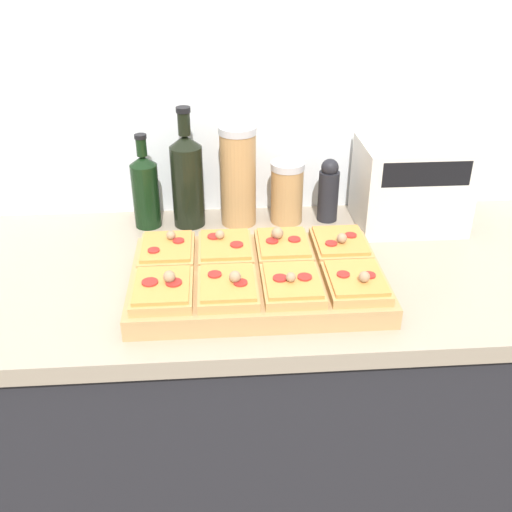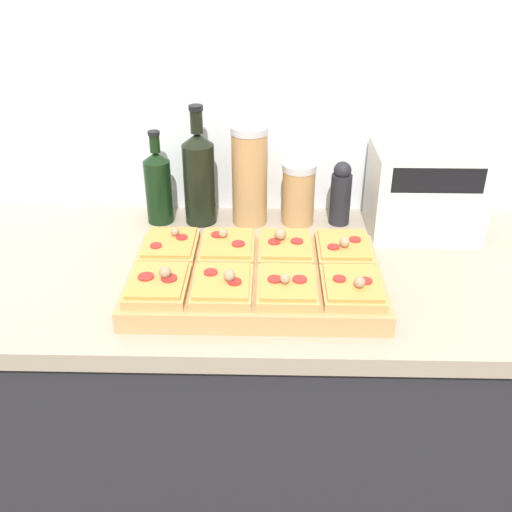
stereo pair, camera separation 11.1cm
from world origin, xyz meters
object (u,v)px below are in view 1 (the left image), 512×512
(cutting_board, at_px, (257,280))
(toaster_oven, at_px, (411,185))
(grain_jar_tall, at_px, (238,176))
(grain_jar_short, at_px, (287,192))
(wine_bottle, at_px, (187,179))
(pepper_mill, at_px, (328,191))
(olive_oil_bottle, at_px, (146,190))

(cutting_board, height_order, toaster_oven, toaster_oven)
(grain_jar_tall, xyz_separation_m, toaster_oven, (0.44, -0.04, -0.02))
(grain_jar_short, bearing_deg, grain_jar_tall, 180.00)
(wine_bottle, relative_size, pepper_mill, 1.83)
(toaster_oven, bearing_deg, grain_jar_short, 172.70)
(wine_bottle, distance_m, grain_jar_short, 0.26)
(grain_jar_tall, relative_size, pepper_mill, 1.53)
(grain_jar_tall, height_order, grain_jar_short, grain_jar_tall)
(grain_jar_tall, bearing_deg, cutting_board, -85.91)
(grain_jar_tall, bearing_deg, wine_bottle, -180.00)
(wine_bottle, xyz_separation_m, grain_jar_short, (0.26, 0.00, -0.05))
(cutting_board, height_order, pepper_mill, pepper_mill)
(olive_oil_bottle, distance_m, grain_jar_tall, 0.24)
(grain_jar_tall, bearing_deg, olive_oil_bottle, 180.00)
(toaster_oven, bearing_deg, wine_bottle, 175.97)
(grain_jar_tall, bearing_deg, toaster_oven, -5.21)
(wine_bottle, height_order, grain_jar_short, wine_bottle)
(grain_jar_short, relative_size, toaster_oven, 0.56)
(cutting_board, height_order, grain_jar_short, grain_jar_short)
(grain_jar_short, bearing_deg, wine_bottle, -180.00)
(cutting_board, distance_m, pepper_mill, 0.40)
(olive_oil_bottle, bearing_deg, pepper_mill, -0.00)
(grain_jar_short, xyz_separation_m, pepper_mill, (0.11, 0.00, 0.00))
(cutting_board, distance_m, grain_jar_tall, 0.35)
(cutting_board, relative_size, grain_jar_short, 3.29)
(olive_oil_bottle, relative_size, grain_jar_short, 1.50)
(wine_bottle, relative_size, grain_jar_short, 1.90)
(olive_oil_bottle, distance_m, grain_jar_short, 0.37)
(olive_oil_bottle, xyz_separation_m, toaster_oven, (0.68, -0.04, 0.01))
(wine_bottle, height_order, pepper_mill, wine_bottle)
(olive_oil_bottle, bearing_deg, cutting_board, -51.76)
(wine_bottle, height_order, grain_jar_tall, wine_bottle)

